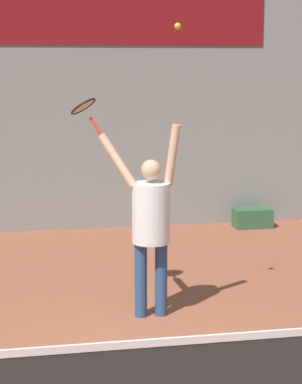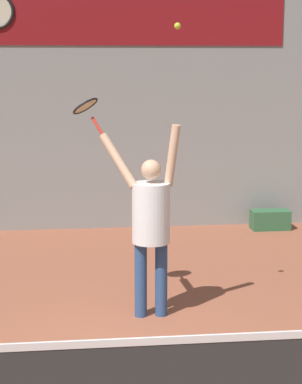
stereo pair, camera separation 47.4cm
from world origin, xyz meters
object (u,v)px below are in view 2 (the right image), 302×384
object	(u,v)px
tennis_player	(151,219)
tennis_racket	(86,108)
equipment_bag	(270,220)
tennis_ball	(178,26)

from	to	relation	value
tennis_player	tennis_racket	bearing A→B (deg)	151.74
tennis_racket	equipment_bag	bearing A→B (deg)	47.64
tennis_player	equipment_bag	world-z (taller)	tennis_player
tennis_racket	equipment_bag	distance (m)	4.86
tennis_racket	tennis_ball	world-z (taller)	tennis_ball
tennis_ball	equipment_bag	world-z (taller)	tennis_ball
tennis_player	equipment_bag	distance (m)	4.39
tennis_racket	tennis_ball	distance (m)	1.28
tennis_player	tennis_racket	size ratio (longest dim) A/B	5.14
equipment_bag	tennis_player	bearing A→B (deg)	-123.01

